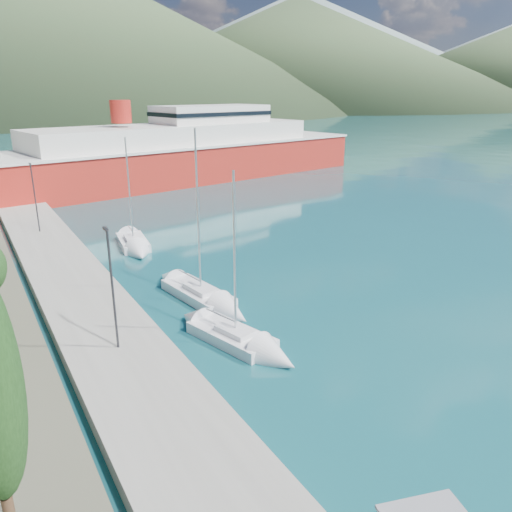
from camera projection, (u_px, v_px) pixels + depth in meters
ground at (26, 147)px, 117.13m from camera, size 1400.00×1400.00×0.00m
quay at (64, 272)px, 36.02m from camera, size 5.00×88.00×0.80m
hills_far at (89, 30)px, 566.28m from camera, size 1480.00×900.00×180.00m
hills_near at (117, 36)px, 354.88m from camera, size 1010.00×520.00×115.00m
lamp_posts at (105, 277)px, 24.66m from camera, size 0.15×46.19×6.06m
sailboat_near at (254, 347)px, 25.68m from camera, size 3.84×7.31×10.07m
sailboat_mid at (215, 303)px, 30.94m from camera, size 3.27×8.30×11.63m
sailboat_far at (136, 248)px, 41.69m from camera, size 3.15×7.13×10.13m
ferry at (179, 155)px, 73.60m from camera, size 62.96×23.65×12.24m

